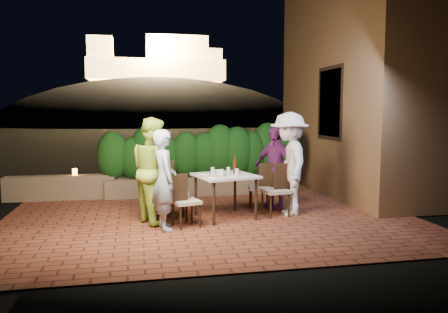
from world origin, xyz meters
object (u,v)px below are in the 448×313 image
object	(u,v)px
dining_table	(225,196)
chair_right_back	(260,187)
parapet_lamp	(75,172)
beer_bottle	(235,164)
chair_right_front	(276,190)
chair_left_back	(173,191)
bowl	(218,171)
chair_left_front	(186,200)
diner_white	(289,164)
diner_blue	(164,180)
diner_green	(153,170)
diner_purple	(274,168)

from	to	relation	value
dining_table	chair_right_back	size ratio (longest dim) A/B	1.08
chair_right_back	parapet_lamp	size ratio (longest dim) A/B	6.21
beer_bottle	chair_right_front	xyz separation A→B (m)	(0.71, -0.11, -0.45)
beer_bottle	chair_left_back	size ratio (longest dim) A/B	0.31
bowl	parapet_lamp	world-z (taller)	bowl
chair_left_front	chair_right_front	world-z (taller)	chair_right_front
bowl	diner_white	bearing A→B (deg)	-11.48
chair_left_front	chair_right_front	bearing A→B (deg)	0.31
dining_table	parapet_lamp	xyz separation A→B (m)	(-2.75, 2.22, 0.20)
chair_right_back	diner_blue	distance (m)	2.12
chair_left_back	diner_green	bearing A→B (deg)	-175.57
chair_left_front	parapet_lamp	distance (m)	3.37
diner_white	diner_purple	size ratio (longest dim) A/B	1.17
chair_left_front	diner_green	distance (m)	0.78
dining_table	chair_right_back	world-z (taller)	chair_right_back
chair_right_back	beer_bottle	bearing A→B (deg)	43.70
diner_green	diner_purple	distance (m)	2.35
diner_white	diner_blue	bearing A→B (deg)	-68.77
dining_table	bowl	world-z (taller)	bowl
dining_table	chair_right_back	distance (m)	0.90
beer_bottle	diner_blue	xyz separation A→B (m)	(-1.26, -0.65, -0.13)
chair_right_back	diner_green	world-z (taller)	diner_green
chair_left_back	diner_blue	xyz separation A→B (m)	(-0.18, -0.54, 0.27)
bowl	chair_left_back	bearing A→B (deg)	-161.90
dining_table	diner_white	xyz separation A→B (m)	(1.15, 0.01, 0.53)
beer_bottle	diner_purple	xyz separation A→B (m)	(0.87, 0.45, -0.13)
chair_left_back	diner_purple	size ratio (longest dim) A/B	0.65
chair_right_front	diner_white	distance (m)	0.52
beer_bottle	diner_white	xyz separation A→B (m)	(0.96, -0.10, -0.00)
beer_bottle	parapet_lamp	world-z (taller)	beer_bottle
chair_left_back	parapet_lamp	xyz separation A→B (m)	(-1.86, 2.22, 0.06)
chair_left_front	parapet_lamp	xyz separation A→B (m)	(-2.02, 2.68, 0.14)
diner_blue	diner_white	distance (m)	2.29
dining_table	chair_left_back	size ratio (longest dim) A/B	0.93
dining_table	chair_left_back	bearing A→B (deg)	-179.89
diner_purple	dining_table	bearing A→B (deg)	-94.67
chair_right_front	diner_green	xyz separation A→B (m)	(-2.11, -0.03, 0.41)
dining_table	chair_left_front	size ratio (longest dim) A/B	1.10
chair_right_back	diner_white	size ratio (longest dim) A/B	0.48
chair_right_front	chair_right_back	bearing A→B (deg)	-81.62
dining_table	diner_blue	bearing A→B (deg)	-153.07
dining_table	diner_green	xyz separation A→B (m)	(-1.21, -0.04, 0.49)
chair_left_back	diner_blue	distance (m)	0.63
dining_table	diner_white	world-z (taller)	diner_white
bowl	diner_green	bearing A→B (deg)	-165.10
diner_blue	parapet_lamp	world-z (taller)	diner_blue
parapet_lamp	bowl	bearing A→B (deg)	-36.30
beer_bottle	parapet_lamp	bearing A→B (deg)	144.28
chair_right_front	bowl	bearing A→B (deg)	-23.76
bowl	diner_purple	world-z (taller)	diner_purple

